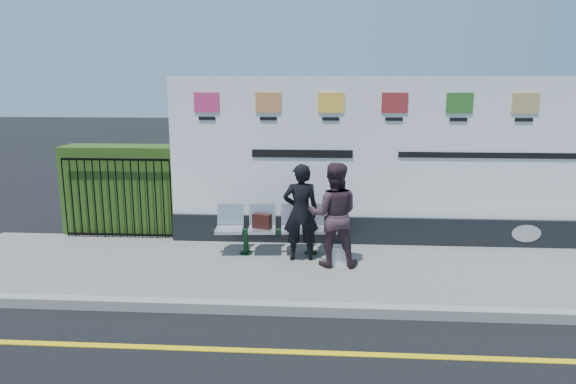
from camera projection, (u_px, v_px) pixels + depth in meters
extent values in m
plane|color=black|center=(385.00, 356.00, 5.77)|extent=(80.00, 80.00, 0.00)
cube|color=slate|center=(367.00, 271.00, 8.20)|extent=(14.00, 3.00, 0.12)
cube|color=gray|center=(376.00, 311.00, 6.73)|extent=(14.00, 0.18, 0.14)
cube|color=yellow|center=(385.00, 355.00, 5.77)|extent=(14.00, 0.10, 0.01)
cube|color=black|center=(389.00, 230.00, 9.42)|extent=(8.00, 0.30, 0.50)
cube|color=white|center=(392.00, 148.00, 9.11)|extent=(8.00, 0.14, 2.50)
cube|color=#2E4F17|center=(126.00, 189.00, 10.06)|extent=(2.35, 0.70, 1.70)
imported|color=black|center=(301.00, 212.00, 8.41)|extent=(0.63, 0.45, 1.62)
imported|color=#3B262D|center=(334.00, 215.00, 8.14)|extent=(0.82, 0.64, 1.68)
cube|color=black|center=(262.00, 221.00, 8.74)|extent=(0.34, 0.22, 0.25)
cube|color=white|center=(336.00, 255.00, 8.27)|extent=(0.32, 0.19, 0.32)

